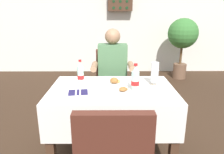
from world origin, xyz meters
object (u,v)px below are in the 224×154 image
chair_far_diner_seat (112,82)px  wall_bottle_rack (120,1)px  cola_bottle_primary (81,74)px  potted_plant_corner (183,37)px  cola_bottle_secondary (135,80)px  plate_near_camera (122,92)px  seated_diner_far (113,73)px  napkin_cutlery_set (78,92)px  beer_glass_left (155,74)px  main_dining_table (112,105)px  plate_far_diner (115,82)px

chair_far_diner_seat → wall_bottle_rack: size_ratio=1.73×
cola_bottle_primary → potted_plant_corner: 3.27m
cola_bottle_secondary → plate_near_camera: bearing=-163.8°
chair_far_diner_seat → cola_bottle_primary: size_ratio=3.81×
plate_near_camera → wall_bottle_rack: bearing=87.9°
seated_diner_far → cola_bottle_primary: 0.68m
plate_near_camera → napkin_cutlery_set: plate_near_camera is taller
potted_plant_corner → plate_near_camera: bearing=-116.9°
chair_far_diner_seat → seated_diner_far: seated_diner_far is taller
plate_near_camera → beer_glass_left: beer_glass_left is taller
main_dining_table → wall_bottle_rack: size_ratio=2.09×
plate_near_camera → potted_plant_corner: bearing=63.1°
chair_far_diner_seat → wall_bottle_rack: wall_bottle_rack is taller
cola_bottle_secondary → potted_plant_corner: 3.18m
beer_glass_left → wall_bottle_rack: wall_bottle_rack is taller
beer_glass_left → cola_bottle_primary: 0.72m
main_dining_table → cola_bottle_secondary: cola_bottle_secondary is taller
cola_bottle_secondary → napkin_cutlery_set: 0.52m
main_dining_table → seated_diner_far: (0.01, 0.67, 0.13)m
potted_plant_corner → wall_bottle_rack: (-1.35, 0.49, 0.75)m
main_dining_table → chair_far_diner_seat: 0.78m
cola_bottle_secondary → napkin_cutlery_set: (-0.51, -0.02, -0.11)m
cola_bottle_secondary → main_dining_table: bearing=154.5°
seated_diner_far → wall_bottle_rack: wall_bottle_rack is taller
cola_bottle_primary → wall_bottle_rack: size_ratio=0.45×
napkin_cutlery_set → potted_plant_corner: (1.87, 2.89, 0.17)m
seated_diner_far → beer_glass_left: seated_diner_far is taller
cola_bottle_secondary → potted_plant_corner: (1.36, 2.87, 0.06)m
cola_bottle_primary → plate_far_diner: bearing=6.9°
seated_diner_far → wall_bottle_rack: (0.20, 2.59, 0.98)m
chair_far_diner_seat → plate_far_diner: size_ratio=4.24×
plate_near_camera → beer_glass_left: 0.41m
plate_far_diner → main_dining_table: bearing=-102.1°
chair_far_diner_seat → plate_near_camera: bearing=-84.6°
wall_bottle_rack → plate_near_camera: bearing=-92.1°
potted_plant_corner → seated_diner_far: bearing=-126.4°
napkin_cutlery_set → plate_near_camera: bearing=-2.1°
seated_diner_far → napkin_cutlery_set: (-0.32, -0.79, 0.05)m
chair_far_diner_seat → cola_bottle_primary: bearing=-114.0°
wall_bottle_rack → beer_glass_left: bearing=-86.3°
chair_far_diner_seat → napkin_cutlery_set: bearing=-108.7°
beer_glass_left → napkin_cutlery_set: 0.76m
seated_diner_far → napkin_cutlery_set: bearing=-111.8°
cola_bottle_primary → napkin_cutlery_set: bearing=-89.4°
seated_diner_far → plate_near_camera: (0.07, -0.81, 0.06)m
seated_diner_far → napkin_cutlery_set: 0.85m
plate_far_diner → cola_bottle_secondary: 0.31m
cola_bottle_primary → potted_plant_corner: (1.87, 2.68, 0.07)m
beer_glass_left → cola_bottle_secondary: bearing=-139.0°
wall_bottle_rack → napkin_cutlery_set: bearing=-98.6°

